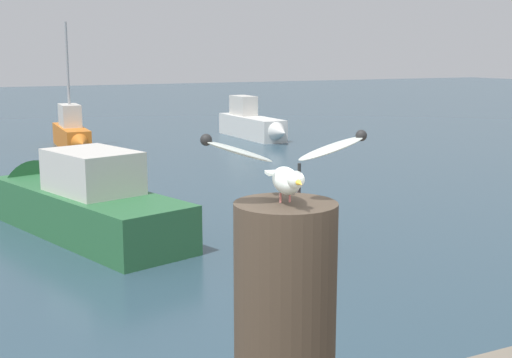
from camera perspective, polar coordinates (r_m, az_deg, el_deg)
mooring_post at (r=2.77m, az=2.39°, el=-13.42°), size 0.40×0.40×1.12m
seagull at (r=2.56m, az=2.52°, el=0.88°), size 0.63×0.39×0.27m
boat_white at (r=23.79m, az=-0.17°, el=4.52°), size 0.87×4.25×1.41m
boat_green at (r=11.95m, az=-15.13°, el=-1.69°), size 2.65×5.41×1.60m
boat_orange at (r=21.90m, az=-14.97°, el=3.69°), size 0.86×3.61×3.83m
channel_buoy at (r=10.25m, az=3.55°, el=-3.39°), size 0.56×0.56×1.33m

